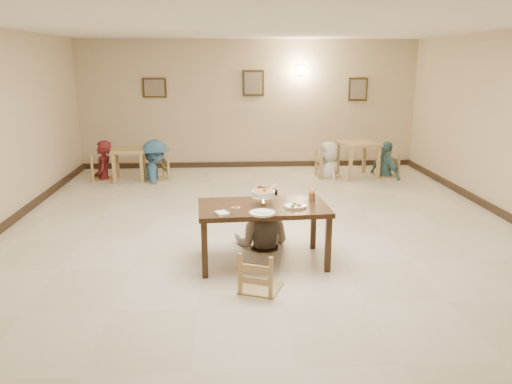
{
  "coord_description": "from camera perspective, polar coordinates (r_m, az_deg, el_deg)",
  "views": [
    {
      "loc": [
        -0.58,
        -6.96,
        2.49
      ],
      "look_at": [
        -0.18,
        -0.52,
        0.8
      ],
      "focal_mm": 35.0,
      "sensor_mm": 36.0,
      "label": 1
    }
  ],
  "objects": [
    {
      "name": "wall_front",
      "position": [
        2.28,
        11.75,
        -11.54
      ],
      "size": [
        10.0,
        0.0,
        10.0
      ],
      "primitive_type": "plane",
      "rotation": [
        -1.57,
        0.0,
        0.0
      ],
      "color": "beige",
      "rests_on": "floor"
    },
    {
      "name": "fried_plate",
      "position": [
        6.16,
        4.52,
        -1.55
      ],
      "size": [
        0.28,
        0.28,
        0.06
      ],
      "color": "white",
      "rests_on": "main_table"
    },
    {
      "name": "bg_chair_lr",
      "position": [
        10.94,
        -11.46,
        4.01
      ],
      "size": [
        0.49,
        0.49,
        1.04
      ],
      "rotation": [
        0.0,
        0.0,
        -1.19
      ],
      "color": "tan",
      "rests_on": "floor"
    },
    {
      "name": "curry_warmer",
      "position": [
        6.2,
        0.87,
        -0.16
      ],
      "size": [
        0.32,
        0.29,
        0.26
      ],
      "color": "silver",
      "rests_on": "main_table"
    },
    {
      "name": "bg_table_left",
      "position": [
        11.07,
        -14.37,
        4.14
      ],
      "size": [
        0.75,
        0.75,
        0.69
      ],
      "rotation": [
        0.0,
        0.0,
        0.09
      ],
      "color": "tan",
      "rests_on": "floor"
    },
    {
      "name": "napkin_cutlery",
      "position": [
        5.86,
        -3.84,
        -2.46
      ],
      "size": [
        0.22,
        0.28,
        0.03
      ],
      "color": "white",
      "rests_on": "main_table"
    },
    {
      "name": "drink_glass",
      "position": [
        6.42,
        6.41,
        -0.42
      ],
      "size": [
        0.08,
        0.08,
        0.16
      ],
      "color": "white",
      "rests_on": "main_table"
    },
    {
      "name": "bg_diner_d",
      "position": [
        11.4,
        14.78,
        5.62
      ],
      "size": [
        0.72,
        1.0,
        1.58
      ],
      "primitive_type": "imported",
      "rotation": [
        0.0,
        0.0,
        1.98
      ],
      "color": "slate",
      "rests_on": "floor"
    },
    {
      "name": "chair_near",
      "position": [
        5.56,
        0.54,
        -6.86
      ],
      "size": [
        0.42,
        0.42,
        0.9
      ],
      "rotation": [
        0.0,
        0.0,
        2.76
      ],
      "color": "tan",
      "rests_on": "floor"
    },
    {
      "name": "floor",
      "position": [
        7.42,
        1.12,
        -4.94
      ],
      "size": [
        10.0,
        10.0,
        0.0
      ],
      "primitive_type": "plane",
      "color": "beige",
      "rests_on": "ground"
    },
    {
      "name": "chair_far",
      "position": [
        6.98,
        0.68,
        -1.93
      ],
      "size": [
        0.47,
        0.47,
        1.0
      ],
      "rotation": [
        0.0,
        0.0,
        -0.31
      ],
      "color": "tan",
      "rests_on": "floor"
    },
    {
      "name": "baseboard_back",
      "position": [
        12.19,
        -0.77,
        3.19
      ],
      "size": [
        8.0,
        0.06,
        0.12
      ],
      "primitive_type": "cube",
      "color": "#2E2116",
      "rests_on": "floor"
    },
    {
      "name": "bg_table_right",
      "position": [
        11.24,
        11.61,
        4.89
      ],
      "size": [
        0.92,
        0.92,
        0.78
      ],
      "rotation": [
        0.0,
        0.0,
        0.2
      ],
      "color": "tan",
      "rests_on": "floor"
    },
    {
      "name": "chili_dish",
      "position": [
        6.1,
        -2.32,
        -1.78
      ],
      "size": [
        0.1,
        0.1,
        0.02
      ],
      "color": "white",
      "rests_on": "main_table"
    },
    {
      "name": "picture_a",
      "position": [
        12.05,
        -11.53,
        11.59
      ],
      "size": [
        0.55,
        0.04,
        0.45
      ],
      "color": "#382812",
      "rests_on": "wall_back"
    },
    {
      "name": "wall_sconce",
      "position": [
        12.06,
        5.07,
        13.73
      ],
      "size": [
        0.16,
        0.05,
        0.22
      ],
      "primitive_type": "cube",
      "color": "#FFD88C",
      "rests_on": "wall_back"
    },
    {
      "name": "bg_diner_a",
      "position": [
        11.21,
        -17.27,
        5.62
      ],
      "size": [
        0.49,
        0.67,
        1.71
      ],
      "primitive_type": "imported",
      "rotation": [
        0.0,
        0.0,
        4.85
      ],
      "color": "#5C191D",
      "rests_on": "floor"
    },
    {
      "name": "main_table",
      "position": [
        6.24,
        0.82,
        -2.27
      ],
      "size": [
        1.65,
        0.99,
        0.75
      ],
      "rotation": [
        0.0,
        0.0,
        0.06
      ],
      "color": "#382212",
      "rests_on": "floor"
    },
    {
      "name": "rice_plate_far",
      "position": [
        6.53,
        0.83,
        -0.62
      ],
      "size": [
        0.28,
        0.28,
        0.06
      ],
      "color": "white",
      "rests_on": "main_table"
    },
    {
      "name": "bg_chair_rl",
      "position": [
        11.13,
        8.36,
        4.42
      ],
      "size": [
        0.51,
        0.51,
        1.08
      ],
      "rotation": [
        0.0,
        0.0,
        1.64
      ],
      "color": "tan",
      "rests_on": "floor"
    },
    {
      "name": "bg_chair_ll",
      "position": [
        11.26,
        -17.15,
        4.09
      ],
      "size": [
        0.51,
        0.51,
        1.1
      ],
      "rotation": [
        0.0,
        0.0,
        1.86
      ],
      "color": "tan",
      "rests_on": "floor"
    },
    {
      "name": "bg_diner_c",
      "position": [
        11.09,
        8.41,
        5.73
      ],
      "size": [
        0.66,
        0.87,
        1.59
      ],
      "primitive_type": "imported",
      "rotation": [
        0.0,
        0.0,
        4.93
      ],
      "color": "silver",
      "rests_on": "floor"
    },
    {
      "name": "main_diner",
      "position": [
        6.77,
        0.75,
        0.66
      ],
      "size": [
        0.98,
        0.86,
        1.7
      ],
      "primitive_type": "imported",
      "rotation": [
        0.0,
        0.0,
        2.84
      ],
      "color": "gray",
      "rests_on": "floor"
    },
    {
      "name": "bg_diner_b",
      "position": [
        10.88,
        -11.56,
        5.88
      ],
      "size": [
        0.89,
        1.25,
        1.76
      ],
      "primitive_type": "imported",
      "rotation": [
        0.0,
        0.0,
        1.79
      ],
      "color": "#32648E",
      "rests_on": "floor"
    },
    {
      "name": "picture_c",
      "position": [
        12.35,
        11.59,
        11.42
      ],
      "size": [
        0.45,
        0.04,
        0.55
      ],
      "color": "#382812",
      "rests_on": "wall_back"
    },
    {
      "name": "picture_b",
      "position": [
        11.95,
        -0.31,
        12.33
      ],
      "size": [
        0.5,
        0.04,
        0.6
      ],
      "color": "#382812",
      "rests_on": "wall_back"
    },
    {
      "name": "wall_back",
      "position": [
        12.02,
        -0.8,
        9.96
      ],
      "size": [
        10.0,
        0.0,
        10.0
      ],
      "primitive_type": "plane",
      "rotation": [
        1.57,
        0.0,
        0.0
      ],
      "color": "beige",
      "rests_on": "floor"
    },
    {
      "name": "bg_chair_rr",
      "position": [
        11.45,
        14.68,
        4.11
      ],
      "size": [
        0.46,
        0.46,
        0.97
      ],
      "rotation": [
        0.0,
        0.0,
        -1.31
      ],
      "color": "tan",
      "rests_on": "floor"
    },
    {
      "name": "ceiling",
      "position": [
        7.01,
        1.24,
        18.84
      ],
      "size": [
        10.0,
        10.0,
        0.0
      ],
      "primitive_type": "plane",
      "color": "white",
      "rests_on": "wall_back"
    },
    {
      "name": "rice_plate_near",
      "position": [
        5.87,
        0.71,
        -2.38
      ],
      "size": [
        0.31,
        0.31,
        0.07
      ],
      "color": "white",
      "rests_on": "main_table"
    }
  ]
}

